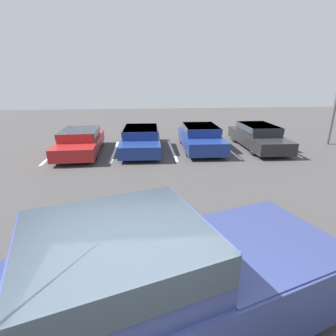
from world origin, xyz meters
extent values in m
cube|color=white|center=(-4.28, 10.90, 0.00)|extent=(0.12, 4.04, 0.01)
cube|color=white|center=(-1.37, 10.90, 0.00)|extent=(0.12, 4.04, 0.01)
cube|color=white|center=(1.54, 10.90, 0.00)|extent=(0.12, 4.04, 0.01)
cube|color=white|center=(4.45, 10.90, 0.00)|extent=(0.12, 4.04, 0.01)
cube|color=white|center=(7.36, 10.90, 0.00)|extent=(0.12, 4.04, 0.01)
cube|color=navy|center=(0.00, 0.66, 0.74)|extent=(6.08, 3.57, 0.95)
cube|color=navy|center=(-0.27, 0.57, 1.55)|extent=(2.51, 2.31, 0.69)
cube|color=#2D3842|center=(-0.27, 0.57, 1.71)|extent=(2.49, 2.36, 0.38)
cube|color=navy|center=(1.74, 1.20, 1.16)|extent=(2.59, 2.40, 0.13)
cube|color=silver|center=(2.68, 1.50, 0.38)|extent=(0.78, 1.93, 0.28)
cylinder|color=black|center=(1.42, 1.92, 0.44)|extent=(0.94, 0.57, 0.88)
cylinder|color=#ADADB2|center=(1.42, 1.92, 0.44)|extent=(0.56, 0.47, 0.48)
cylinder|color=black|center=(1.89, 0.43, 0.44)|extent=(0.94, 0.57, 0.88)
cylinder|color=#ADADB2|center=(1.89, 0.43, 0.44)|extent=(0.56, 0.47, 0.48)
cylinder|color=black|center=(-1.88, 0.88, 0.44)|extent=(0.94, 0.57, 0.88)
cylinder|color=#ADADB2|center=(-1.88, 0.88, 0.44)|extent=(0.56, 0.47, 0.48)
cube|color=maroon|center=(-2.95, 10.69, 0.46)|extent=(1.97, 4.42, 0.55)
cube|color=maroon|center=(-2.96, 10.78, 0.94)|extent=(1.68, 2.32, 0.42)
cube|color=#2D3842|center=(-2.96, 10.78, 1.03)|extent=(1.75, 2.28, 0.25)
cylinder|color=black|center=(-2.12, 9.45, 0.33)|extent=(0.24, 0.67, 0.66)
cylinder|color=#ADADB2|center=(-2.12, 9.45, 0.33)|extent=(0.24, 0.37, 0.36)
cylinder|color=black|center=(-3.70, 9.40, 0.33)|extent=(0.24, 0.67, 0.66)
cylinder|color=#ADADB2|center=(-3.70, 9.40, 0.33)|extent=(0.24, 0.37, 0.36)
cylinder|color=black|center=(-2.21, 11.98, 0.33)|extent=(0.24, 0.67, 0.66)
cylinder|color=#ADADB2|center=(-2.21, 11.98, 0.33)|extent=(0.24, 0.37, 0.36)
cylinder|color=black|center=(-3.79, 11.93, 0.33)|extent=(0.24, 0.67, 0.66)
cylinder|color=#ADADB2|center=(-3.79, 11.93, 0.33)|extent=(0.24, 0.37, 0.36)
cube|color=navy|center=(-0.03, 11.04, 0.45)|extent=(2.01, 4.81, 0.56)
cube|color=navy|center=(-0.02, 11.13, 0.93)|extent=(1.71, 2.52, 0.41)
cube|color=#2D3842|center=(-0.02, 11.13, 1.02)|extent=(1.78, 2.47, 0.25)
cylinder|color=black|center=(0.72, 9.63, 0.30)|extent=(0.24, 0.62, 0.61)
cylinder|color=#ADADB2|center=(0.72, 9.63, 0.30)|extent=(0.25, 0.34, 0.33)
cylinder|color=black|center=(-0.87, 9.69, 0.30)|extent=(0.24, 0.62, 0.61)
cylinder|color=#ADADB2|center=(-0.87, 9.69, 0.30)|extent=(0.25, 0.34, 0.33)
cylinder|color=black|center=(0.82, 12.38, 0.30)|extent=(0.24, 0.62, 0.61)
cylinder|color=#ADADB2|center=(0.82, 12.38, 0.30)|extent=(0.25, 0.34, 0.33)
cylinder|color=black|center=(-0.78, 12.44, 0.30)|extent=(0.24, 0.62, 0.61)
cylinder|color=#ADADB2|center=(-0.78, 12.44, 0.30)|extent=(0.25, 0.34, 0.33)
cube|color=navy|center=(3.00, 10.94, 0.48)|extent=(1.95, 4.44, 0.60)
cube|color=navy|center=(3.01, 11.02, 1.00)|extent=(1.67, 2.33, 0.43)
cube|color=#2D3842|center=(3.01, 11.02, 1.08)|extent=(1.74, 2.28, 0.26)
cylinder|color=black|center=(3.75, 9.64, 0.32)|extent=(0.25, 0.65, 0.65)
cylinder|color=#ADADB2|center=(3.75, 9.64, 0.32)|extent=(0.25, 0.36, 0.36)
cylinder|color=black|center=(2.19, 9.69, 0.32)|extent=(0.25, 0.65, 0.65)
cylinder|color=#ADADB2|center=(2.19, 9.69, 0.32)|extent=(0.25, 0.36, 0.36)
cylinder|color=black|center=(3.82, 12.18, 0.32)|extent=(0.25, 0.65, 0.65)
cylinder|color=#ADADB2|center=(3.82, 12.18, 0.32)|extent=(0.25, 0.36, 0.36)
cylinder|color=black|center=(2.26, 12.23, 0.32)|extent=(0.25, 0.65, 0.65)
cylinder|color=#ADADB2|center=(2.26, 12.23, 0.32)|extent=(0.25, 0.36, 0.36)
cube|color=#232326|center=(6.05, 10.90, 0.47)|extent=(1.74, 4.63, 0.57)
cube|color=#232326|center=(6.05, 10.99, 0.98)|extent=(1.52, 2.41, 0.46)
cube|color=#2D3842|center=(6.05, 10.99, 1.07)|extent=(1.59, 2.37, 0.27)
cylinder|color=black|center=(6.77, 9.55, 0.33)|extent=(0.22, 0.66, 0.66)
cylinder|color=#ADADB2|center=(6.77, 9.55, 0.33)|extent=(0.22, 0.37, 0.36)
cylinder|color=black|center=(5.30, 9.56, 0.33)|extent=(0.22, 0.66, 0.66)
cylinder|color=#ADADB2|center=(5.30, 9.56, 0.33)|extent=(0.22, 0.37, 0.36)
cylinder|color=black|center=(6.79, 12.23, 0.33)|extent=(0.22, 0.66, 0.66)
cylinder|color=#ADADB2|center=(6.79, 12.23, 0.33)|extent=(0.22, 0.37, 0.36)
cylinder|color=black|center=(5.32, 12.24, 0.33)|extent=(0.22, 0.66, 0.66)
cylinder|color=#ADADB2|center=(5.32, 12.24, 0.33)|extent=(0.22, 0.37, 0.36)
camera|label=1|loc=(0.07, -1.99, 3.50)|focal=28.00mm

